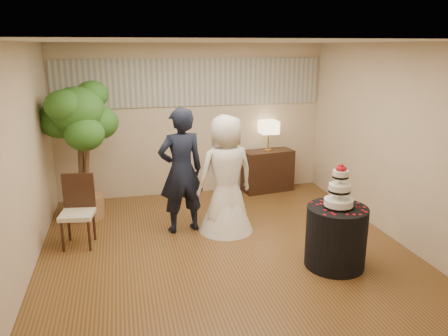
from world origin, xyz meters
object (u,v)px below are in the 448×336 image
object	(u,v)px
table_lamp	(269,136)
side_chair	(77,212)
groom	(181,171)
ficus_tree	(80,151)
cake_table	(336,237)
console	(268,171)
bride	(226,174)
wedding_cake	(340,186)

from	to	relation	value
table_lamp	side_chair	bearing A→B (deg)	-153.21
groom	ficus_tree	xyz separation A→B (m)	(-1.48, 0.88, 0.18)
table_lamp	ficus_tree	size ratio (longest dim) A/B	0.26
cake_table	console	distance (m)	3.09
cake_table	table_lamp	xyz separation A→B (m)	(0.15, 3.09, 0.69)
bride	side_chair	world-z (taller)	bride
console	side_chair	xyz separation A→B (m)	(-3.40, -1.71, 0.10)
bride	ficus_tree	distance (m)	2.38
cake_table	table_lamp	bearing A→B (deg)	87.29
groom	console	world-z (taller)	groom
table_lamp	cake_table	bearing A→B (deg)	-92.71
groom	cake_table	bearing A→B (deg)	127.28
cake_table	console	size ratio (longest dim) A/B	0.83
cake_table	side_chair	xyz separation A→B (m)	(-3.25, 1.38, 0.11)
console	ficus_tree	distance (m)	3.51
cake_table	side_chair	bearing A→B (deg)	157.05
bride	console	bearing A→B (deg)	-137.69
bride	console	size ratio (longest dim) A/B	1.86
groom	bride	xyz separation A→B (m)	(0.65, -0.14, -0.05)
bride	wedding_cake	size ratio (longest dim) A/B	3.17
table_lamp	groom	bearing A→B (deg)	-141.19
bride	table_lamp	world-z (taller)	bride
cake_table	console	bearing A→B (deg)	87.29
groom	cake_table	xyz separation A→B (m)	(1.75, -1.57, -0.55)
wedding_cake	table_lamp	xyz separation A→B (m)	(0.15, 3.09, 0.01)
wedding_cake	console	size ratio (longest dim) A/B	0.59
groom	side_chair	world-z (taller)	groom
wedding_cake	console	world-z (taller)	wedding_cake
bride	cake_table	bearing A→B (deg)	116.47
console	side_chair	distance (m)	3.81
wedding_cake	console	distance (m)	3.17
wedding_cake	ficus_tree	world-z (taller)	ficus_tree
cake_table	wedding_cake	bearing A→B (deg)	0.00
ficus_tree	side_chair	bearing A→B (deg)	-91.06
groom	bride	size ratio (longest dim) A/B	1.06
bride	wedding_cake	bearing A→B (deg)	116.47
wedding_cake	side_chair	bearing A→B (deg)	157.05
bride	ficus_tree	world-z (taller)	ficus_tree
console	table_lamp	bearing A→B (deg)	0.00
groom	console	size ratio (longest dim) A/B	1.98
bride	ficus_tree	xyz separation A→B (m)	(-2.14, 1.02, 0.23)
groom	table_lamp	xyz separation A→B (m)	(1.89, 1.52, 0.14)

